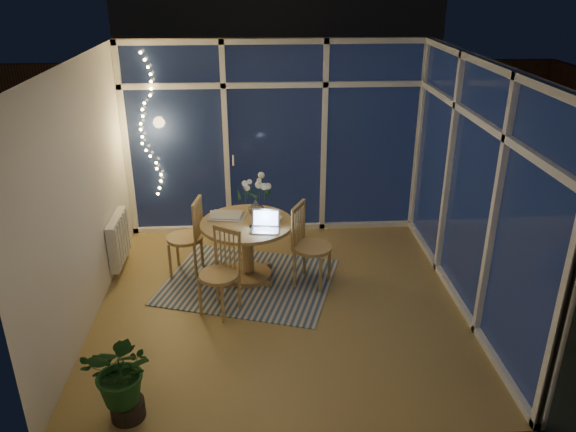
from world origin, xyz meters
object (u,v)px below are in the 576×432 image
at_px(dining_table, 248,250).
at_px(flower_vase, 256,207).
at_px(laptop, 265,221).
at_px(chair_left, 185,236).
at_px(chair_front, 219,273).
at_px(potted_plant, 124,380).
at_px(chair_right, 313,246).

xyz_separation_m(dining_table, flower_vase, (0.11, 0.20, 0.47)).
relative_size(laptop, flower_vase, 1.48).
height_order(dining_table, chair_left, chair_left).
xyz_separation_m(chair_front, laptop, (0.50, 0.47, 0.37)).
bearing_deg(laptop, flower_vase, 109.02).
height_order(dining_table, flower_vase, flower_vase).
distance_m(chair_left, flower_vase, 0.92).
height_order(flower_vase, potted_plant, flower_vase).
bearing_deg(chair_front, flower_vase, 100.13).
bearing_deg(laptop, dining_table, 137.01).
xyz_separation_m(chair_left, potted_plant, (-0.23, -2.41, -0.11)).
bearing_deg(potted_plant, dining_table, 66.41).
xyz_separation_m(chair_right, flower_vase, (-0.63, 0.38, 0.34)).
distance_m(chair_front, potted_plant, 1.67).
relative_size(flower_vase, potted_plant, 0.28).
xyz_separation_m(laptop, flower_vase, (-0.09, 0.44, -0.01)).
bearing_deg(chair_front, chair_right, 61.06).
height_order(chair_left, flower_vase, chair_left).
distance_m(chair_left, chair_front, 0.99).
distance_m(dining_table, chair_right, 0.78).
xyz_separation_m(chair_front, potted_plant, (-0.68, -1.52, -0.09)).
distance_m(laptop, potted_plant, 2.35).
distance_m(dining_table, flower_vase, 0.52).
bearing_deg(dining_table, chair_right, -13.68).
bearing_deg(potted_plant, flower_vase, 65.97).
bearing_deg(flower_vase, chair_front, -114.01).
height_order(chair_right, laptop, chair_right).
relative_size(dining_table, chair_right, 1.07).
height_order(dining_table, chair_front, chair_front).
height_order(laptop, flower_vase, laptop).
bearing_deg(dining_table, chair_left, 166.49).
distance_m(dining_table, potted_plant, 2.43).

